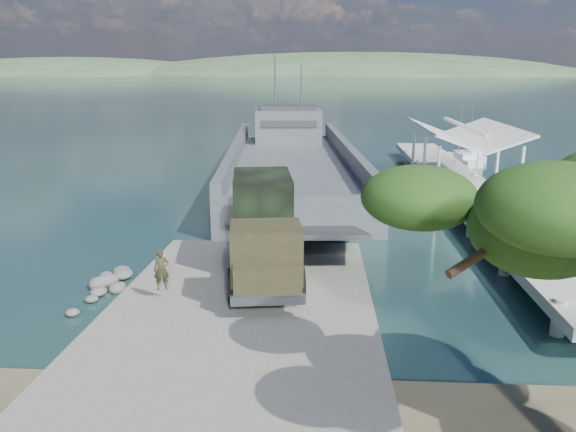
{
  "coord_description": "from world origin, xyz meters",
  "views": [
    {
      "loc": [
        2.92,
        -20.7,
        9.27
      ],
      "look_at": [
        1.35,
        6.0,
        2.1
      ],
      "focal_mm": 35.0,
      "sensor_mm": 36.0,
      "label": 1
    }
  ],
  "objects_px": {
    "pier": "(464,179)",
    "military_truck": "(264,228)",
    "landing_craft": "(291,171)",
    "sailboat_far": "(469,156)",
    "soldier": "(162,279)",
    "sailboat_near": "(459,160)"
  },
  "relations": [
    {
      "from": "pier",
      "to": "military_truck",
      "type": "distance_m",
      "value": 20.69
    },
    {
      "from": "military_truck",
      "to": "sailboat_far",
      "type": "relative_size",
      "value": 1.54
    },
    {
      "from": "sailboat_near",
      "to": "sailboat_far",
      "type": "relative_size",
      "value": 1.19
    },
    {
      "from": "landing_craft",
      "to": "sailboat_near",
      "type": "bearing_deg",
      "value": 27.08
    },
    {
      "from": "landing_craft",
      "to": "sailboat_near",
      "type": "distance_m",
      "value": 18.65
    },
    {
      "from": "soldier",
      "to": "sailboat_far",
      "type": "height_order",
      "value": "sailboat_far"
    },
    {
      "from": "pier",
      "to": "sailboat_far",
      "type": "relative_size",
      "value": 7.47
    },
    {
      "from": "pier",
      "to": "military_truck",
      "type": "height_order",
      "value": "pier"
    },
    {
      "from": "pier",
      "to": "sailboat_near",
      "type": "height_order",
      "value": "sailboat_near"
    },
    {
      "from": "pier",
      "to": "sailboat_far",
      "type": "bearing_deg",
      "value": 74.56
    },
    {
      "from": "sailboat_far",
      "to": "pier",
      "type": "bearing_deg",
      "value": -117.11
    },
    {
      "from": "military_truck",
      "to": "pier",
      "type": "bearing_deg",
      "value": 45.37
    },
    {
      "from": "military_truck",
      "to": "sailboat_near",
      "type": "bearing_deg",
      "value": 56.25
    },
    {
      "from": "military_truck",
      "to": "soldier",
      "type": "height_order",
      "value": "military_truck"
    },
    {
      "from": "landing_craft",
      "to": "sailboat_far",
      "type": "height_order",
      "value": "landing_craft"
    },
    {
      "from": "landing_craft",
      "to": "soldier",
      "type": "xyz_separation_m",
      "value": [
        -3.67,
        -25.36,
        0.37
      ]
    },
    {
      "from": "sailboat_near",
      "to": "pier",
      "type": "bearing_deg",
      "value": -122.27
    },
    {
      "from": "landing_craft",
      "to": "soldier",
      "type": "height_order",
      "value": "landing_craft"
    },
    {
      "from": "landing_craft",
      "to": "military_truck",
      "type": "relative_size",
      "value": 4.26
    },
    {
      "from": "soldier",
      "to": "sailboat_near",
      "type": "relative_size",
      "value": 0.23
    },
    {
      "from": "pier",
      "to": "landing_craft",
      "type": "xyz_separation_m",
      "value": [
        -12.47,
        5.85,
        -0.67
      ]
    },
    {
      "from": "landing_craft",
      "to": "soldier",
      "type": "relative_size",
      "value": 24.19
    }
  ]
}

